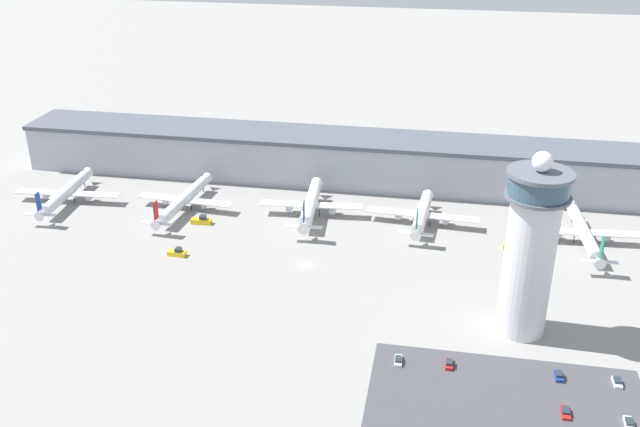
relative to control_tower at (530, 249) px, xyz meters
The scene contains 18 objects.
ground_plane 71.86m from the control_tower, 159.35° to the left, with size 1000.00×1000.00×0.00m, color gray.
terminal_building 114.12m from the control_tower, 123.98° to the left, with size 256.04×25.00×19.08m.
control_tower is the anchor object (origin of this frame).
parking_lot_surface 41.30m from the control_tower, 98.10° to the right, with size 64.00×40.00×0.01m, color #424247.
airplane_gate_alpha 170.25m from the control_tower, 161.24° to the left, with size 40.16×42.10×12.50m.
airplane_gate_bravo 129.59m from the control_tower, 153.84° to the left, with size 36.23×44.93×12.33m.
airplane_gate_charlie 92.63m from the control_tower, 139.14° to the left, with size 36.97×40.37×14.22m.
airplane_gate_delta 69.04m from the control_tower, 116.23° to the left, with size 39.05×34.75×12.96m.
airplane_gate_echo 62.94m from the control_tower, 66.46° to the left, with size 37.38×43.91×12.62m.
service_truck_catering 109.88m from the control_tower, 167.76° to the left, with size 5.91×2.85×2.78m.
service_truck_fuel 117.21m from the control_tower, 156.05° to the left, with size 7.29×2.81×3.13m.
service_truck_baggage 52.18m from the control_tower, 87.83° to the left, with size 7.44×3.36×3.19m.
car_navy_sedan 31.67m from the control_tower, 67.38° to the right, with size 1.89×4.15×1.57m.
car_blue_compact 41.03m from the control_tower, 76.05° to the right, with size 1.86×4.69×1.36m.
car_yellow_taxi 37.41m from the control_tower, 41.85° to the right, with size 1.90×4.23×1.44m.
car_maroon_suv 46.41m from the control_tower, 57.53° to the right, with size 1.86×4.46×1.38m.
car_green_van 43.74m from the control_tower, 146.53° to the right, with size 1.94×4.62×1.36m.
car_silver_sedan 35.60m from the control_tower, 132.96° to the right, with size 1.81×4.34×1.56m.
Camera 1 is at (39.86, -190.21, 109.04)m, focal length 40.00 mm.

